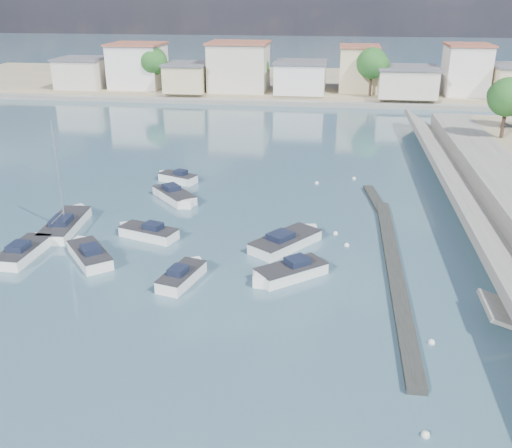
{
  "coord_description": "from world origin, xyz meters",
  "views": [
    {
      "loc": [
        2.54,
        -25.66,
        17.58
      ],
      "look_at": [
        -3.04,
        13.82,
        1.4
      ],
      "focal_mm": 40.0,
      "sensor_mm": 36.0,
      "label": 1
    }
  ],
  "objects_px": {
    "motorboat_b": "(183,276)",
    "motorboat_e": "(26,251)",
    "motorboat_g": "(176,197)",
    "sailboat": "(67,223)",
    "motorboat_h": "(288,241)",
    "motorboat_d": "(288,273)",
    "motorboat_a": "(89,254)",
    "motorboat_c": "(146,233)",
    "motorboat_f": "(176,178)"
  },
  "relations": [
    {
      "from": "motorboat_b",
      "to": "motorboat_e",
      "type": "bearing_deg",
      "value": 169.72
    },
    {
      "from": "motorboat_g",
      "to": "motorboat_b",
      "type": "bearing_deg",
      "value": -72.72
    },
    {
      "from": "sailboat",
      "to": "motorboat_g",
      "type": "bearing_deg",
      "value": 47.68
    },
    {
      "from": "motorboat_h",
      "to": "motorboat_e",
      "type": "bearing_deg",
      "value": -166.68
    },
    {
      "from": "motorboat_d",
      "to": "motorboat_h",
      "type": "bearing_deg",
      "value": 94.65
    },
    {
      "from": "motorboat_a",
      "to": "motorboat_d",
      "type": "distance_m",
      "value": 14.31
    },
    {
      "from": "sailboat",
      "to": "motorboat_d",
      "type": "bearing_deg",
      "value": -18.58
    },
    {
      "from": "motorboat_c",
      "to": "motorboat_g",
      "type": "bearing_deg",
      "value": 90.12
    },
    {
      "from": "motorboat_h",
      "to": "motorboat_d",
      "type": "bearing_deg",
      "value": -85.35
    },
    {
      "from": "motorboat_f",
      "to": "motorboat_b",
      "type": "bearing_deg",
      "value": -73.36
    },
    {
      "from": "motorboat_d",
      "to": "motorboat_e",
      "type": "relative_size",
      "value": 0.9
    },
    {
      "from": "motorboat_c",
      "to": "motorboat_e",
      "type": "height_order",
      "value": "same"
    },
    {
      "from": "motorboat_d",
      "to": "motorboat_f",
      "type": "xyz_separation_m",
      "value": [
        -12.94,
        19.31,
        0.0
      ]
    },
    {
      "from": "motorboat_a",
      "to": "motorboat_c",
      "type": "height_order",
      "value": "same"
    },
    {
      "from": "motorboat_b",
      "to": "motorboat_h",
      "type": "xyz_separation_m",
      "value": [
        6.33,
        6.63,
        0.0
      ]
    },
    {
      "from": "motorboat_h",
      "to": "motorboat_f",
      "type": "bearing_deg",
      "value": 131.67
    },
    {
      "from": "motorboat_g",
      "to": "motorboat_h",
      "type": "relative_size",
      "value": 0.85
    },
    {
      "from": "motorboat_b",
      "to": "motorboat_c",
      "type": "distance_m",
      "value": 8.16
    },
    {
      "from": "motorboat_e",
      "to": "motorboat_h",
      "type": "distance_m",
      "value": 19.11
    },
    {
      "from": "motorboat_a",
      "to": "motorboat_g",
      "type": "xyz_separation_m",
      "value": [
        2.8,
        12.87,
        0.0
      ]
    },
    {
      "from": "motorboat_f",
      "to": "motorboat_c",
      "type": "bearing_deg",
      "value": -83.98
    },
    {
      "from": "motorboat_d",
      "to": "motorboat_e",
      "type": "height_order",
      "value": "same"
    },
    {
      "from": "motorboat_e",
      "to": "motorboat_a",
      "type": "bearing_deg",
      "value": 1.04
    },
    {
      "from": "motorboat_b",
      "to": "motorboat_f",
      "type": "bearing_deg",
      "value": 106.64
    },
    {
      "from": "motorboat_c",
      "to": "motorboat_e",
      "type": "xyz_separation_m",
      "value": [
        -7.56,
        -4.44,
        -0.0
      ]
    },
    {
      "from": "motorboat_c",
      "to": "motorboat_g",
      "type": "relative_size",
      "value": 0.99
    },
    {
      "from": "motorboat_c",
      "to": "sailboat",
      "type": "distance_m",
      "value": 7.01
    },
    {
      "from": "motorboat_h",
      "to": "sailboat",
      "type": "bearing_deg",
      "value": 177.01
    },
    {
      "from": "motorboat_b",
      "to": "motorboat_e",
      "type": "xyz_separation_m",
      "value": [
        -12.27,
        2.23,
        0.0
      ]
    },
    {
      "from": "motorboat_b",
      "to": "motorboat_d",
      "type": "xyz_separation_m",
      "value": [
        6.76,
        1.38,
        -0.0
      ]
    },
    {
      "from": "motorboat_b",
      "to": "motorboat_c",
      "type": "height_order",
      "value": "same"
    },
    {
      "from": "motorboat_a",
      "to": "motorboat_d",
      "type": "relative_size",
      "value": 1.0
    },
    {
      "from": "motorboat_a",
      "to": "motorboat_b",
      "type": "bearing_deg",
      "value": -17.08
    },
    {
      "from": "motorboat_a",
      "to": "motorboat_g",
      "type": "height_order",
      "value": "same"
    },
    {
      "from": "motorboat_d",
      "to": "motorboat_h",
      "type": "xyz_separation_m",
      "value": [
        -0.43,
        5.25,
        0.0
      ]
    },
    {
      "from": "motorboat_b",
      "to": "motorboat_f",
      "type": "relative_size",
      "value": 1.08
    },
    {
      "from": "motorboat_f",
      "to": "motorboat_h",
      "type": "xyz_separation_m",
      "value": [
        12.51,
        -14.06,
        0.0
      ]
    },
    {
      "from": "motorboat_g",
      "to": "motorboat_f",
      "type": "bearing_deg",
      "value": 104.85
    },
    {
      "from": "motorboat_e",
      "to": "motorboat_d",
      "type": "bearing_deg",
      "value": -2.55
    },
    {
      "from": "motorboat_a",
      "to": "motorboat_c",
      "type": "distance_m",
      "value": 5.19
    },
    {
      "from": "sailboat",
      "to": "motorboat_f",
      "type": "bearing_deg",
      "value": 67.35
    },
    {
      "from": "motorboat_b",
      "to": "sailboat",
      "type": "bearing_deg",
      "value": 147.0
    },
    {
      "from": "motorboat_h",
      "to": "motorboat_a",
      "type": "bearing_deg",
      "value": -162.7
    },
    {
      "from": "motorboat_f",
      "to": "motorboat_h",
      "type": "height_order",
      "value": "same"
    },
    {
      "from": "motorboat_f",
      "to": "motorboat_g",
      "type": "bearing_deg",
      "value": -75.15
    },
    {
      "from": "motorboat_c",
      "to": "motorboat_h",
      "type": "height_order",
      "value": "same"
    },
    {
      "from": "motorboat_d",
      "to": "motorboat_b",
      "type": "bearing_deg",
      "value": -168.47
    },
    {
      "from": "motorboat_e",
      "to": "motorboat_c",
      "type": "bearing_deg",
      "value": 30.42
    },
    {
      "from": "motorboat_b",
      "to": "motorboat_d",
      "type": "bearing_deg",
      "value": 11.53
    },
    {
      "from": "sailboat",
      "to": "motorboat_a",
      "type": "bearing_deg",
      "value": -51.83
    }
  ]
}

